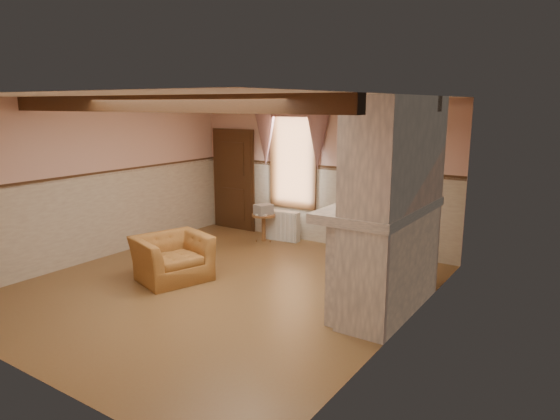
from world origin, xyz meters
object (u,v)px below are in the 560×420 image
Objects in this scene: side_table at (264,228)px; radiator at (283,226)px; oil_lamp at (394,189)px; armchair at (172,258)px; mantel_clock at (403,188)px; bowl at (386,199)px.

radiator is (0.29, 0.26, 0.02)m from side_table.
oil_lamp is at bearing -23.38° from side_table.
radiator is at bearing 41.78° from side_table.
side_table is at bearing 20.85° from armchair.
mantel_clock is at bearing -44.65° from armchair.
bowl is at bearing -37.86° from radiator.
armchair is 2.87m from radiator.
oil_lamp reaches higher than side_table.
oil_lamp is at bearing -90.00° from mantel_clock.
bowl reaches higher than armchair.
side_table is 1.96× the size of oil_lamp.
bowl is at bearing -27.51° from side_table.
mantel_clock is (3.20, -1.04, 1.25)m from side_table.
oil_lamp reaches higher than mantel_clock.
armchair reaches higher than radiator.
radiator is 3.41m from mantel_clock.
oil_lamp is at bearing 90.00° from bowl.
bowl reaches higher than radiator.
oil_lamp is (3.10, 1.22, 1.21)m from armchair.
radiator is at bearing 156.04° from mantel_clock.
mantel_clock is at bearing -28.37° from radiator.
armchair is 3.66m from mantel_clock.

